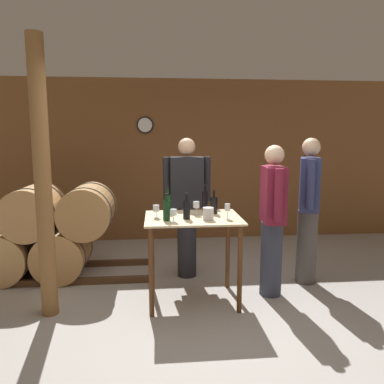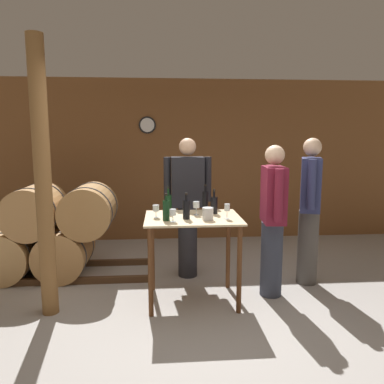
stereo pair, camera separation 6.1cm
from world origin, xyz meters
name	(u,v)px [view 1 (the left image)]	position (x,y,z in m)	size (l,w,h in m)	color
ground_plane	(208,318)	(0.00, 0.00, 0.00)	(14.00, 14.00, 0.00)	#9E9993
back_wall	(185,161)	(0.00, 2.91, 1.35)	(8.40, 0.08, 2.70)	brown
barrel_rack	(49,233)	(-1.84, 1.28, 0.57)	(2.82, 0.78, 1.18)	#4C331E
tasting_table	(193,234)	(-0.11, 0.40, 0.74)	(1.00, 0.76, 0.93)	beige
wooden_post	(43,181)	(-1.57, 0.23, 1.35)	(0.16, 0.16, 2.70)	brown
wine_bottle_far_left	(167,210)	(-0.39, 0.26, 1.04)	(0.07, 0.07, 0.28)	black
wine_bottle_left	(168,203)	(-0.36, 0.65, 1.03)	(0.07, 0.07, 0.29)	black
wine_bottle_center	(187,209)	(-0.18, 0.31, 1.03)	(0.07, 0.07, 0.27)	black
wine_bottle_right	(205,200)	(0.06, 0.72, 1.05)	(0.07, 0.07, 0.30)	black
wine_bottle_far_right	(214,205)	(0.13, 0.55, 1.03)	(0.08, 0.08, 0.27)	black
wine_glass_near_left	(156,209)	(-0.50, 0.40, 1.02)	(0.07, 0.07, 0.13)	silver
wine_glass_near_center	(173,213)	(-0.33, 0.19, 1.02)	(0.07, 0.07, 0.13)	silver
wine_glass_near_right	(196,205)	(-0.07, 0.49, 1.04)	(0.07, 0.07, 0.15)	silver
wine_glass_far_side	(227,208)	(0.23, 0.28, 1.04)	(0.06, 0.06, 0.16)	silver
ice_bucket	(208,214)	(0.03, 0.25, 0.99)	(0.11, 0.11, 0.13)	silver
person_host	(308,207)	(1.31, 0.79, 0.93)	(0.34, 0.56, 1.75)	#4C4742
person_visitor_with_scarf	(187,204)	(-0.12, 1.14, 0.93)	(0.59, 0.24, 1.75)	#232328
person_visitor_bearded	(272,217)	(0.77, 0.48, 0.89)	(0.25, 0.59, 1.67)	#333847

